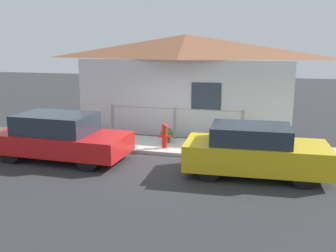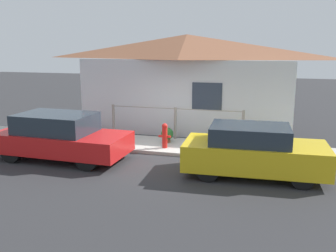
{
  "view_description": "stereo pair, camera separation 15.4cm",
  "coord_description": "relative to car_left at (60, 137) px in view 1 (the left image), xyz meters",
  "views": [
    {
      "loc": [
        3.06,
        -11.02,
        3.46
      ],
      "look_at": [
        0.14,
        0.3,
        0.9
      ],
      "focal_mm": 40.0,
      "sensor_mm": 36.0,
      "label": 1
    },
    {
      "loc": [
        3.21,
        -10.98,
        3.46
      ],
      "look_at": [
        0.14,
        0.3,
        0.9
      ],
      "focal_mm": 40.0,
      "sensor_mm": 36.0,
      "label": 2
    }
  ],
  "objects": [
    {
      "name": "car_right",
      "position": [
        5.77,
        -0.0,
        -0.02
      ],
      "size": [
        3.79,
        1.78,
        1.38
      ],
      "rotation": [
        0.0,
        0.0,
        0.04
      ],
      "color": "gold",
      "rests_on": "ground_plane"
    },
    {
      "name": "sidewalk",
      "position": [
        2.88,
        2.13,
        -0.65
      ],
      "size": [
        24.0,
        1.95,
        0.11
      ],
      "color": "#B2AFA8",
      "rests_on": "ground_plane"
    },
    {
      "name": "car_left",
      "position": [
        0.0,
        0.0,
        0.0
      ],
      "size": [
        4.14,
        1.89,
        1.41
      ],
      "rotation": [
        0.0,
        0.0,
        -0.03
      ],
      "color": "red",
      "rests_on": "ground_plane"
    },
    {
      "name": "fire_hydrant",
      "position": [
        2.85,
        1.68,
        -0.17
      ],
      "size": [
        0.41,
        0.18,
        0.83
      ],
      "color": "red",
      "rests_on": "sidewalk"
    },
    {
      "name": "house",
      "position": [
        2.88,
        4.6,
        2.39
      ],
      "size": [
        8.55,
        2.23,
        3.84
      ],
      "color": "silver",
      "rests_on": "ground_plane"
    },
    {
      "name": "potted_plant_near_hydrant",
      "position": [
        2.74,
        2.38,
        -0.31
      ],
      "size": [
        0.43,
        0.43,
        0.52
      ],
      "color": "brown",
      "rests_on": "sidewalk"
    },
    {
      "name": "ground_plane",
      "position": [
        2.88,
        1.16,
        -0.71
      ],
      "size": [
        60.0,
        60.0,
        0.0
      ],
      "primitive_type": "plane",
      "color": "#2D2D30"
    },
    {
      "name": "fence",
      "position": [
        2.88,
        2.96,
        0.04
      ],
      "size": [
        4.9,
        0.1,
        1.15
      ],
      "color": "gray",
      "rests_on": "sidewalk"
    }
  ]
}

